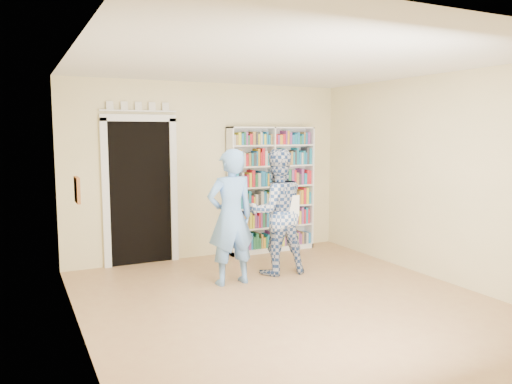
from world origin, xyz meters
TOP-DOWN VIEW (x-y plane):
  - floor at (0.00, 0.00)m, footprint 5.00×5.00m
  - ceiling at (0.00, 0.00)m, footprint 5.00×5.00m
  - wall_back at (0.00, 2.50)m, footprint 4.50×0.00m
  - wall_left at (-2.25, 0.00)m, footprint 0.00×5.00m
  - wall_right at (2.25, 0.00)m, footprint 0.00×5.00m
  - bookshelf at (1.00, 2.34)m, footprint 1.48×0.28m
  - doorway at (-1.10, 2.48)m, footprint 1.10×0.08m
  - wall_art at (-2.23, 0.20)m, footprint 0.03×0.25m
  - man_blue at (-0.31, 0.97)m, footprint 0.65×0.44m
  - man_plaid at (0.45, 1.14)m, footprint 0.90×0.74m
  - paper_sheet at (0.56, 0.91)m, footprint 0.20×0.05m

SIDE VIEW (x-z plane):
  - floor at x=0.00m, z-range 0.00..0.00m
  - man_plaid at x=0.45m, z-range 0.00..1.72m
  - man_blue at x=-0.31m, z-range 0.00..1.74m
  - paper_sheet at x=0.56m, z-range 0.82..1.11m
  - bookshelf at x=1.00m, z-range 0.01..2.04m
  - doorway at x=-1.10m, z-range -0.04..2.39m
  - wall_back at x=0.00m, z-range -0.90..3.60m
  - wall_left at x=-2.25m, z-range -1.15..3.85m
  - wall_right at x=2.25m, z-range -1.15..3.85m
  - wall_art at x=-2.23m, z-range 1.27..1.52m
  - ceiling at x=0.00m, z-range 2.70..2.70m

